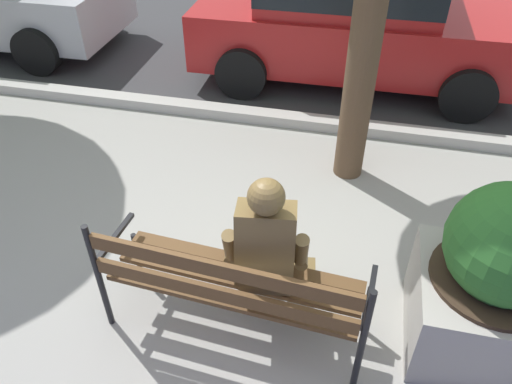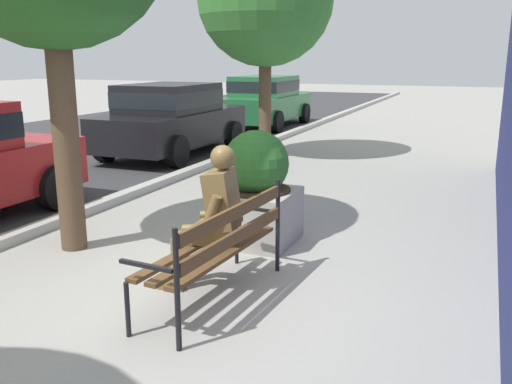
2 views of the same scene
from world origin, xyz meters
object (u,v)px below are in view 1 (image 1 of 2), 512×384
at_px(park_bench, 230,283).
at_px(bronze_statue_seated, 269,252).
at_px(concrete_planter, 493,282).
at_px(parked_car_red, 356,15).

xyz_separation_m(park_bench, bronze_statue_seated, (0.21, 0.21, 0.12)).
distance_m(bronze_statue_seated, concrete_planter, 1.43).
height_order(park_bench, parked_car_red, parked_car_red).
xyz_separation_m(park_bench, concrete_planter, (1.64, 0.33, 0.06)).
bearing_deg(parked_car_red, park_bench, -95.96).
relative_size(concrete_planter, parked_car_red, 0.32).
distance_m(bronze_statue_seated, parked_car_red, 4.14).
bearing_deg(park_bench, bronze_statue_seated, 45.49).
bearing_deg(bronze_statue_seated, concrete_planter, 4.84).
distance_m(concrete_planter, parked_car_red, 4.19).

